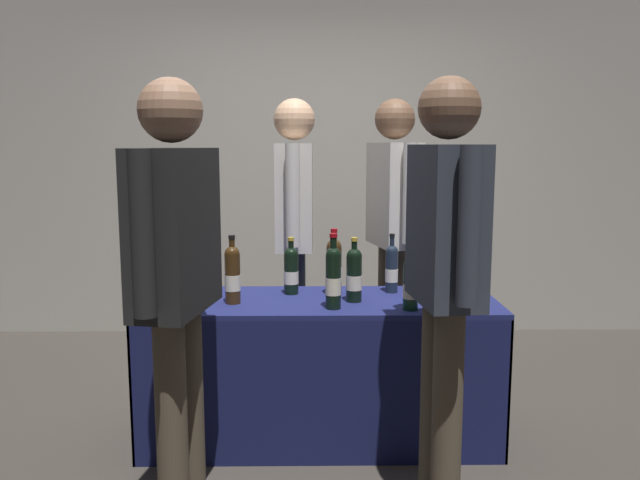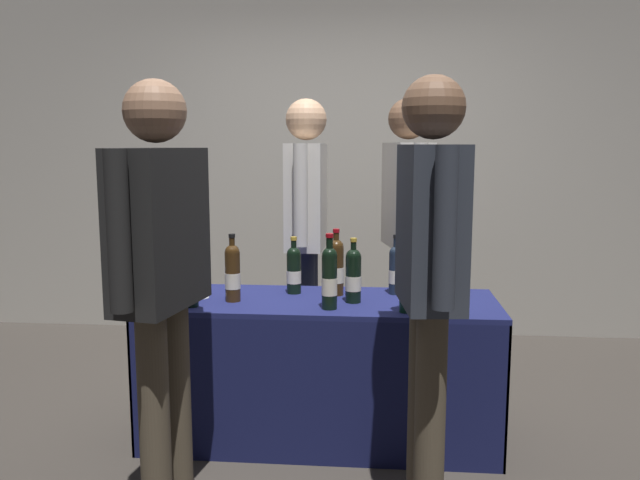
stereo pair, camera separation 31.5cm
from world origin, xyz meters
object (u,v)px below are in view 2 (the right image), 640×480
featured_wine_bottle (191,281)px  taster_foreground_right (430,257)px  display_bottle_0 (336,266)px  vendor_presenter (407,215)px  wine_glass_mid (201,280)px  tasting_table (320,344)px  wine_glass_near_vendor (430,291)px  wine_glass_near_taster (427,281)px

featured_wine_bottle → taster_foreground_right: (1.08, -0.45, 0.21)m
display_bottle_0 → vendor_presenter: size_ratio=0.19×
wine_glass_mid → tasting_table: bearing=1.8°
wine_glass_mid → vendor_presenter: bearing=36.6°
tasting_table → featured_wine_bottle: size_ratio=6.00×
wine_glass_near_vendor → wine_glass_near_taster: same height
featured_wine_bottle → taster_foreground_right: taster_foreground_right is taller
wine_glass_near_taster → featured_wine_bottle: bearing=-166.0°
tasting_table → wine_glass_mid: size_ratio=13.39×
wine_glass_near_vendor → taster_foreground_right: size_ratio=0.07×
vendor_presenter → taster_foreground_right: 1.41m
wine_glass_near_taster → tasting_table: bearing=-170.6°
wine_glass_near_vendor → taster_foreground_right: 0.57m
tasting_table → wine_glass_near_taster: bearing=9.4°
display_bottle_0 → tasting_table: bearing=-123.8°
display_bottle_0 → wine_glass_near_taster: bearing=-2.6°
wine_glass_near_vendor → wine_glass_mid: 1.13m
display_bottle_0 → wine_glass_near_vendor: (0.46, -0.24, -0.06)m
wine_glass_near_taster → vendor_presenter: size_ratio=0.07×
wine_glass_near_vendor → wine_glass_mid: wine_glass_mid is taller
featured_wine_bottle → wine_glass_near_vendor: 1.13m
wine_glass_near_vendor → wine_glass_near_taster: bearing=89.1°
featured_wine_bottle → display_bottle_0: display_bottle_0 is taller
wine_glass_near_vendor → vendor_presenter: size_ratio=0.07×
vendor_presenter → taster_foreground_right: bearing=-11.6°
tasting_table → wine_glass_mid: 0.68m
display_bottle_0 → wine_glass_near_taster: display_bottle_0 is taller
wine_glass_near_taster → taster_foreground_right: 0.78m
wine_glass_near_vendor → taster_foreground_right: taster_foreground_right is taller
display_bottle_0 → wine_glass_mid: display_bottle_0 is taller
vendor_presenter → wine_glass_near_vendor: bearing=-8.0°
display_bottle_0 → wine_glass_mid: (-0.67, -0.13, -0.05)m
wine_glass_mid → featured_wine_bottle: bearing=-90.3°
wine_glass_near_vendor → wine_glass_near_taster: size_ratio=1.00×
tasting_table → wine_glass_near_vendor: wine_glass_near_vendor is taller
display_bottle_0 → wine_glass_mid: size_ratio=2.61×
featured_wine_bottle → taster_foreground_right: bearing=-22.8°
featured_wine_bottle → wine_glass_near_taster: (1.13, 0.28, -0.04)m
wine_glass_mid → wine_glass_near_vendor: bearing=-5.8°
display_bottle_0 → vendor_presenter: (0.38, 0.65, 0.20)m
taster_foreground_right → wine_glass_mid: bearing=53.7°
display_bottle_0 → wine_glass_near_vendor: bearing=-27.8°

